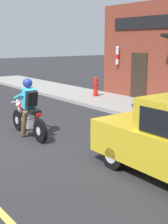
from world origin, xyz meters
name	(u,v)px	position (x,y,z in m)	size (l,w,h in m)	color
ground_plane	(21,142)	(0.00, 0.00, 0.00)	(80.00, 80.00, 0.00)	#2B2B2D
sidewalk_curb	(103,100)	(5.43, 3.00, 0.07)	(2.60, 22.00, 0.14)	#9E9B93
motorcycle_with_rider	(29,112)	(0.44, 0.34, 0.68)	(0.57, 2.02, 1.62)	black
fire_hydrant	(96,87)	(5.57, 3.64, 0.57)	(0.36, 0.24, 0.88)	red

